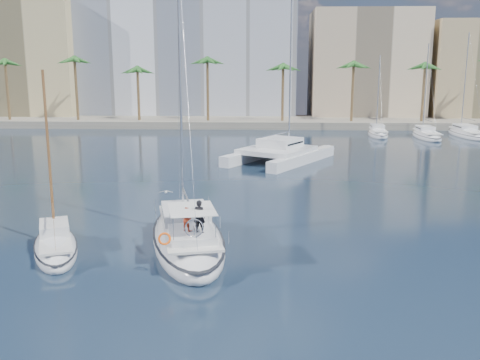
{
  "coord_description": "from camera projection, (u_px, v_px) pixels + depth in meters",
  "views": [
    {
      "loc": [
        2.79,
        -32.22,
        10.0
      ],
      "look_at": [
        1.44,
        1.5,
        2.83
      ],
      "focal_mm": 40.0,
      "sensor_mm": 36.0,
      "label": 1
    }
  ],
  "objects": [
    {
      "name": "building_beige",
      "position": [
        365.0,
        67.0,
        99.16
      ],
      "size": [
        20.0,
        14.0,
        20.0
      ],
      "primitive_type": "cube",
      "color": "#C8B08F",
      "rests_on": "ground"
    },
    {
      "name": "palm_right",
      "position": [
        456.0,
        65.0,
        85.92
      ],
      "size": [
        3.6,
        3.6,
        12.3
      ],
      "color": "brown",
      "rests_on": "ground"
    },
    {
      "name": "seagull",
      "position": [
        166.0,
        192.0,
        40.08
      ],
      "size": [
        1.02,
        0.44,
        0.19
      ],
      "color": "silver",
      "rests_on": "ground"
    },
    {
      "name": "palm_left",
      "position": [
        40.0,
        65.0,
        88.58
      ],
      "size": [
        3.6,
        3.6,
        12.3
      ],
      "color": "brown",
      "rests_on": "ground"
    },
    {
      "name": "palm_centre",
      "position": [
        245.0,
        65.0,
        87.25
      ],
      "size": [
        3.6,
        3.6,
        12.3
      ],
      "color": "brown",
      "rests_on": "ground"
    },
    {
      "name": "main_sloop",
      "position": [
        188.0,
        238.0,
        30.14
      ],
      "size": [
        6.56,
        12.74,
        18.08
      ],
      "rotation": [
        0.0,
        0.0,
        0.23
      ],
      "color": "silver",
      "rests_on": "ground"
    },
    {
      "name": "building_modern",
      "position": [
        185.0,
        45.0,
        102.59
      ],
      "size": [
        42.0,
        16.0,
        28.0
      ],
      "primitive_type": "cube",
      "color": "white",
      "rests_on": "ground"
    },
    {
      "name": "moored_yacht_c",
      "position": [
        467.0,
        136.0,
        78.32
      ],
      "size": [
        3.98,
        12.33,
        15.54
      ],
      "primitive_type": null,
      "rotation": [
        0.0,
        0.0,
        0.03
      ],
      "color": "silver",
      "rests_on": "ground"
    },
    {
      "name": "quay",
      "position": [
        245.0,
        122.0,
        93.17
      ],
      "size": [
        120.0,
        14.0,
        1.2
      ],
      "primitive_type": "cube",
      "color": "gray",
      "rests_on": "ground"
    },
    {
      "name": "ground",
      "position": [
        216.0,
        229.0,
        33.68
      ],
      "size": [
        160.0,
        160.0,
        0.0
      ],
      "primitive_type": "plane",
      "color": "black",
      "rests_on": "ground"
    },
    {
      "name": "moored_yacht_a",
      "position": [
        378.0,
        136.0,
        78.83
      ],
      "size": [
        3.37,
        9.52,
        11.9
      ],
      "primitive_type": null,
      "rotation": [
        0.0,
        0.0,
        -0.07
      ],
      "color": "silver",
      "rests_on": "ground"
    },
    {
      "name": "building_tan_left",
      "position": [
        24.0,
        61.0,
        100.48
      ],
      "size": [
        22.0,
        14.0,
        22.0
      ],
      "primitive_type": "cube",
      "color": "tan",
      "rests_on": "ground"
    },
    {
      "name": "catamaran",
      "position": [
        279.0,
        150.0,
        57.47
      ],
      "size": [
        12.65,
        14.98,
        19.41
      ],
      "rotation": [
        0.0,
        0.0,
        -0.54
      ],
      "color": "silver",
      "rests_on": "ground"
    },
    {
      "name": "building_tan_right",
      "position": [
        478.0,
        72.0,
        96.63
      ],
      "size": [
        18.0,
        12.0,
        18.0
      ],
      "primitive_type": "cube",
      "color": "tan",
      "rests_on": "ground"
    },
    {
      "name": "moored_yacht_b",
      "position": [
        426.0,
        138.0,
        76.62
      ],
      "size": [
        3.32,
        10.83,
        13.72
      ],
      "primitive_type": null,
      "rotation": [
        0.0,
        0.0,
        -0.02
      ],
      "color": "silver",
      "rests_on": "ground"
    },
    {
      "name": "small_sloop",
      "position": [
        56.0,
        246.0,
        29.25
      ],
      "size": [
        4.85,
        7.59,
        10.44
      ],
      "rotation": [
        0.0,
        0.0,
        0.39
      ],
      "color": "silver",
      "rests_on": "ground"
    }
  ]
}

